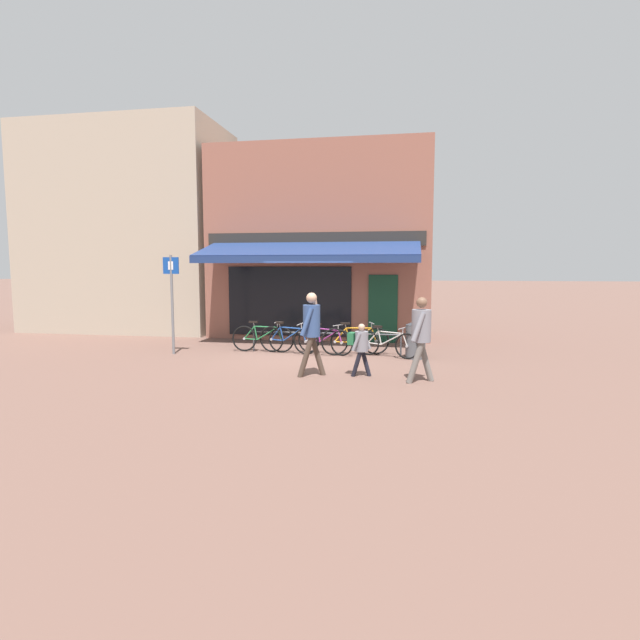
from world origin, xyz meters
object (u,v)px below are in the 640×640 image
at_px(pedestrian_second_adult, 421,331).
at_px(parking_sign, 172,294).
at_px(bicycle_silver, 387,343).
at_px(bicycle_green, 263,338).
at_px(pedestrian_child, 360,344).
at_px(litter_bin, 416,340).
at_px(pedestrian_adult, 312,325).
at_px(bicycle_purple, 325,340).
at_px(bicycle_blue, 288,339).
at_px(bicycle_orange, 355,340).

height_order(pedestrian_second_adult, parking_sign, parking_sign).
bearing_deg(bicycle_silver, bicycle_green, -161.07).
distance_m(bicycle_silver, pedestrian_child, 2.47).
height_order(pedestrian_second_adult, litter_bin, pedestrian_second_adult).
height_order(bicycle_silver, pedestrian_adult, pedestrian_adult).
xyz_separation_m(bicycle_purple, bicycle_silver, (1.67, -0.18, -0.01)).
xyz_separation_m(bicycle_purple, pedestrian_child, (1.20, -2.58, 0.33)).
bearing_deg(pedestrian_adult, bicycle_green, 113.73).
height_order(bicycle_blue, bicycle_orange, bicycle_orange).
distance_m(bicycle_blue, pedestrian_adult, 2.98).
bearing_deg(parking_sign, litter_bin, 4.42).
bearing_deg(bicycle_silver, pedestrian_adult, -97.44).
distance_m(bicycle_green, bicycle_silver, 3.42).
relative_size(bicycle_green, pedestrian_second_adult, 1.02).
bearing_deg(bicycle_silver, bicycle_blue, -159.16).
distance_m(bicycle_silver, litter_bin, 0.74).
relative_size(bicycle_orange, litter_bin, 1.84).
relative_size(bicycle_green, litter_bin, 1.84).
relative_size(bicycle_silver, litter_bin, 1.72).
height_order(bicycle_orange, bicycle_silver, bicycle_orange).
height_order(bicycle_green, bicycle_silver, bicycle_green).
distance_m(bicycle_blue, bicycle_purple, 0.99).
bearing_deg(pedestrian_second_adult, bicycle_blue, 132.84).
relative_size(pedestrian_child, litter_bin, 1.18).
bearing_deg(bicycle_orange, bicycle_purple, 162.07).
distance_m(bicycle_blue, pedestrian_second_adult, 4.51).
relative_size(bicycle_purple, pedestrian_child, 1.42).
bearing_deg(parking_sign, bicycle_green, 18.58).
bearing_deg(pedestrian_child, bicycle_green, 150.25).
distance_m(bicycle_orange, parking_sign, 5.04).
relative_size(bicycle_green, bicycle_blue, 1.03).
distance_m(bicycle_green, pedestrian_child, 3.96).
height_order(bicycle_orange, pedestrian_child, pedestrian_child).
height_order(bicycle_purple, bicycle_orange, bicycle_orange).
distance_m(bicycle_green, bicycle_blue, 0.77).
bearing_deg(parking_sign, pedestrian_adult, -25.80).
relative_size(bicycle_blue, litter_bin, 1.79).
bearing_deg(litter_bin, bicycle_silver, 176.34).
xyz_separation_m(bicycle_purple, bicycle_orange, (0.83, -0.01, 0.02)).
bearing_deg(pedestrian_child, bicycle_blue, 143.28).
relative_size(litter_bin, parking_sign, 0.36).
distance_m(bicycle_purple, pedestrian_child, 2.87).
bearing_deg(pedestrian_second_adult, pedestrian_child, 157.29).
bearing_deg(pedestrian_second_adult, litter_bin, 83.53).
height_order(pedestrian_adult, litter_bin, pedestrian_adult).
height_order(bicycle_blue, bicycle_purple, bicycle_blue).
height_order(bicycle_green, bicycle_blue, bicycle_blue).
bearing_deg(litter_bin, bicycle_green, 176.33).
relative_size(bicycle_green, bicycle_purple, 1.09).
bearing_deg(pedestrian_adult, parking_sign, 143.23).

